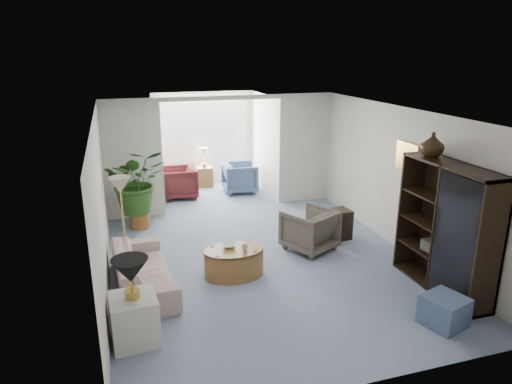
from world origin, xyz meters
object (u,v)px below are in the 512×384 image
object	(u,v)px
end_table	(135,319)
floor_lamp	(120,185)
coffee_bowl	(229,246)
ottoman	(444,311)
framed_picture	(408,157)
sunroom_chair_blue	(240,178)
table_lamp	(130,271)
side_table_dark	(337,224)
wingback_chair	(309,230)
entertainment_cabinet	(446,229)
sunroom_table	(205,177)
sunroom_chair_maroon	(180,182)
plant_pot	(140,220)
coffee_cup	(245,248)
sofa	(143,270)
coffee_table	(234,262)
cabinet_urn	(433,145)

from	to	relation	value
end_table	floor_lamp	world-z (taller)	floor_lamp
coffee_bowl	ottoman	bearing A→B (deg)	-43.99
framed_picture	sunroom_chair_blue	xyz separation A→B (m)	(-1.79, 4.22, -1.33)
ottoman	table_lamp	bearing A→B (deg)	168.02
framed_picture	side_table_dark	world-z (taller)	framed_picture
wingback_chair	entertainment_cabinet	xyz separation A→B (m)	(1.30, -1.88, 0.58)
end_table	sunroom_table	distance (m)	6.70
sunroom_chair_maroon	plant_pot	bearing A→B (deg)	-27.94
coffee_cup	entertainment_cabinet	world-z (taller)	entertainment_cabinet
end_table	plant_pot	size ratio (longest dim) A/B	1.51
table_lamp	sunroom_table	bearing A→B (deg)	71.62
table_lamp	coffee_bowl	size ratio (longest dim) A/B	2.01
framed_picture	entertainment_cabinet	bearing A→B (deg)	-99.53
table_lamp	entertainment_cabinet	xyz separation A→B (m)	(4.42, 0.01, 0.00)
wingback_chair	ottoman	bearing A→B (deg)	78.74
floor_lamp	side_table_dark	size ratio (longest dim) A/B	0.64
sunroom_chair_blue	sofa	bearing A→B (deg)	151.42
framed_picture	sunroom_chair_maroon	distance (m)	5.51
coffee_bowl	sunroom_table	size ratio (longest dim) A/B	0.43
coffee_bowl	sunroom_table	distance (m)	4.98
framed_picture	coffee_table	world-z (taller)	framed_picture
side_table_dark	cabinet_urn	xyz separation A→B (m)	(0.60, -1.68, 1.81)
coffee_table	entertainment_cabinet	xyz separation A→B (m)	(2.83, -1.30, 0.73)
coffee_bowl	ottoman	distance (m)	3.22
table_lamp	end_table	bearing A→B (deg)	0.00
wingback_chair	sunroom_table	distance (m)	4.58
cabinet_urn	side_table_dark	bearing A→B (deg)	109.55
entertainment_cabinet	plant_pot	xyz separation A→B (m)	(-4.11, 3.86, -0.80)
end_table	table_lamp	world-z (taller)	table_lamp
sofa	plant_pot	world-z (taller)	sofa
sofa	end_table	world-z (taller)	end_table
coffee_bowl	sunroom_chair_maroon	xyz separation A→B (m)	(-0.17, 4.20, -0.10)
wingback_chair	sunroom_table	bearing A→B (deg)	-103.38
sunroom_chair_blue	sunroom_table	xyz separation A→B (m)	(-0.75, 0.75, -0.11)
ottoman	framed_picture	bearing A→B (deg)	69.81
table_lamp	plant_pot	world-z (taller)	table_lamp
floor_lamp	coffee_table	world-z (taller)	floor_lamp
table_lamp	sunroom_chair_maroon	world-z (taller)	table_lamp
coffee_table	sunroom_chair_blue	distance (m)	4.48
floor_lamp	coffee_table	size ratio (longest dim) A/B	0.38
sunroom_chair_blue	plant_pot	bearing A→B (deg)	127.58
end_table	coffee_bowl	xyz separation A→B (m)	(1.54, 1.41, 0.18)
end_table	table_lamp	distance (m)	0.65
framed_picture	sunroom_chair_blue	size ratio (longest dim) A/B	0.62
coffee_table	sunroom_chair_maroon	size ratio (longest dim) A/B	1.16
coffee_table	coffee_bowl	distance (m)	0.28
cabinet_urn	ottoman	xyz separation A→B (m)	(-0.58, -1.33, -1.90)
floor_lamp	entertainment_cabinet	bearing A→B (deg)	-30.90
coffee_bowl	ottoman	world-z (taller)	coffee_bowl
sofa	coffee_cup	world-z (taller)	sofa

